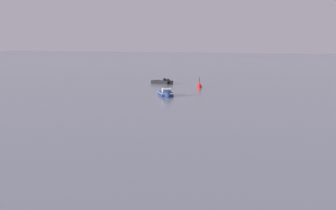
{
  "coord_description": "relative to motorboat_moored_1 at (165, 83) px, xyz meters",
  "views": [
    {
      "loc": [
        30.83,
        -15.95,
        8.75
      ],
      "look_at": [
        -4.86,
        44.27,
        0.59
      ],
      "focal_mm": 57.68,
      "sensor_mm": 36.0,
      "label": 1
    }
  ],
  "objects": [
    {
      "name": "motorboat_moored_1",
      "position": [
        0.0,
        0.0,
        0.0
      ],
      "size": [
        5.6,
        2.69,
        1.85
      ],
      "rotation": [
        0.0,
        0.0,
        6.12
      ],
      "color": "black",
      "rests_on": "ground"
    },
    {
      "name": "motorboat_moored_2",
      "position": [
        13.9,
        -22.65,
        0.05
      ],
      "size": [
        4.87,
        5.27,
        2.03
      ],
      "rotation": [
        0.0,
        0.0,
        5.42
      ],
      "color": "navy",
      "rests_on": "ground"
    },
    {
      "name": "channel_buoy",
      "position": [
        11.21,
        -5.72,
        0.21
      ],
      "size": [
        0.9,
        0.9,
        2.3
      ],
      "color": "red",
      "rests_on": "ground"
    }
  ]
}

